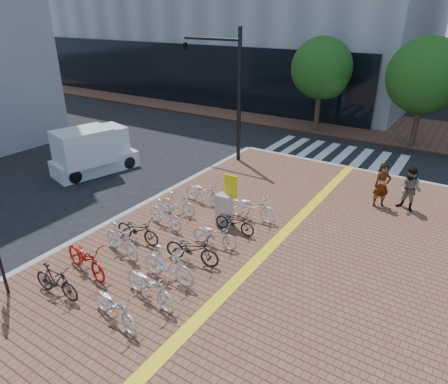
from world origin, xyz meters
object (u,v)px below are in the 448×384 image
Objects in this scene: bike_10 at (192,249)px; bike_6 at (204,192)px; bike_1 at (86,258)px; bike_7 at (115,307)px; traffic_light_pole at (214,69)px; box_truck at (92,151)px; bike_0 at (56,281)px; bike_5 at (178,204)px; bike_4 at (165,214)px; bike_13 at (252,207)px; bike_11 at (215,235)px; bike_12 at (235,222)px; pedestrian_a at (382,185)px; bike_8 at (150,285)px; bike_9 at (168,265)px; bike_2 at (121,240)px; yellow_sign at (231,190)px; pedestrian_b at (410,189)px; utility_box at (224,210)px; bike_3 at (138,230)px.

bike_6 is at bearing 20.84° from bike_10.
bike_7 is at bearing -104.39° from bike_1.
bike_1 reaches higher than bike_6.
bike_10 is at bearing -59.77° from traffic_light_pole.
box_truck is (-9.14, 7.15, 0.46)m from bike_7.
bike_5 is at bearing -1.69° from bike_0.
bike_4 is 3.29m from bike_13.
bike_11 is at bearing -55.83° from traffic_light_pole.
bike_6 reaches higher than bike_11.
traffic_light_pole is at bearing 37.64° from bike_12.
bike_5 is at bearing -178.90° from pedestrian_a.
bike_12 is at bearing -97.29° from bike_5.
bike_1 is 1.01× the size of bike_8.
bike_9 is at bearing -152.70° from bike_6.
bike_9 is at bearing -56.50° from bike_1.
bike_7 is 11.36m from pedestrian_a.
bike_2 is at bearing -177.03° from bike_6.
bike_10 is 0.42× the size of box_truck.
bike_4 reaches higher than bike_6.
bike_0 is 12.42m from pedestrian_a.
bike_1 is 1.02× the size of yellow_sign.
bike_9 is at bearing 18.21° from bike_8.
bike_1 is at bearing 100.48° from bike_8.
bike_2 is 2.20m from bike_9.
bike_0 is 13.45m from traffic_light_pole.
traffic_light_pole is at bearing 39.37° from bike_13.
bike_10 reaches higher than bike_11.
box_truck reaches higher than bike_12.
yellow_sign is (2.03, 5.02, 0.84)m from bike_1.
bike_5 is (-0.22, 1.02, -0.06)m from bike_4.
bike_13 reaches higher than bike_5.
bike_12 is at bearing 8.80° from bike_8.
box_truck is (-6.98, 4.83, 0.40)m from bike_2.
bike_12 is at bearing -51.08° from traffic_light_pole.
bike_9 is at bearing -152.64° from bike_5.
bike_2 reaches higher than bike_11.
bike_2 is at bearing 71.41° from bike_8.
yellow_sign reaches higher than bike_11.
bike_6 is (0.01, 7.06, 0.01)m from bike_0.
bike_11 is 0.86× the size of yellow_sign.
bike_6 reaches higher than bike_5.
pedestrian_a is at bearing -10.68° from bike_7.
pedestrian_b is (5.03, 8.78, 0.33)m from bike_9.
bike_4 is 2.18m from utility_box.
bike_10 is at bearing -37.27° from bike_0.
pedestrian_a reaches higher than bike_3.
bike_5 is at bearing 89.19° from bike_12.
bike_1 reaches higher than bike_11.
traffic_light_pole is (-4.78, 6.43, 3.99)m from utility_box.
utility_box is at bearing 1.01° from bike_10.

